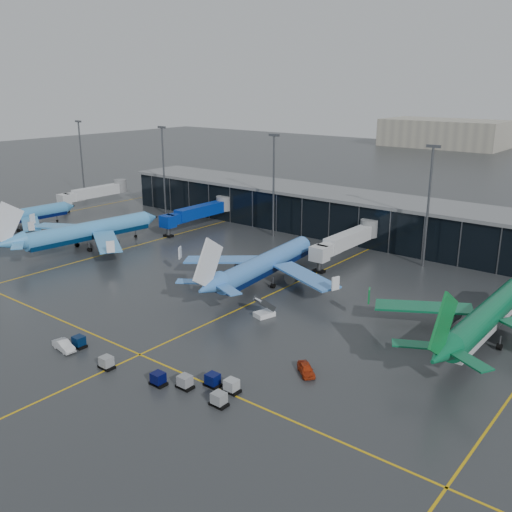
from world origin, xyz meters
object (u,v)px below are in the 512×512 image
Objects in this scene: mobile_airstair at (264,312)px; service_van_red at (306,369)px; airliner_klm_near at (266,252)px; airliner_klm_west at (18,208)px; airliner_aer_lingus at (489,302)px; airliner_arkefly at (89,220)px; baggage_carts at (167,375)px; service_van_white at (64,345)px.

mobile_airstair is 0.86× the size of service_van_red.
airliner_klm_near is at bearing 87.04° from service_van_red.
airliner_aer_lingus is at bearing 6.12° from airliner_klm_west.
mobile_airstair is (10.10, -13.52, -5.49)m from airliner_klm_near.
airliner_klm_west is 0.87× the size of airliner_arkefly.
airliner_klm_west is 1.27× the size of baggage_carts.
airliner_klm_west is at bearing -175.86° from airliner_aer_lingus.
airliner_klm_west is 79.74m from service_van_white.
airliner_klm_west is at bearing 71.38° from service_van_white.
airliner_arkefly reaches higher than airliner_klm_near.
airliner_klm_near is at bearing 13.45° from airliner_arkefly.
baggage_carts is at bearing -66.89° from mobile_airstair.
airliner_klm_west is 77.27m from airliner_klm_near.
airliner_klm_near reaches higher than mobile_airstair.
airliner_arkefly is at bearing 116.42° from service_van_red.
airliner_klm_near is 11.08× the size of mobile_airstair.
service_van_white is at bearing -23.06° from airliner_klm_west.
service_van_white is (-18.33, -3.37, -0.01)m from baggage_carts.
airliner_aer_lingus is at bearing 9.98° from airliner_arkefly.
airliner_aer_lingus reaches higher than mobile_airstair.
airliner_klm_west is 29.55m from airliner_arkefly.
airliner_klm_near is at bearing 142.56° from mobile_airstair.
airliner_aer_lingus is 30.42m from service_van_red.
airliner_aer_lingus is 48.28m from baggage_carts.
airliner_klm_near reaches higher than service_van_red.
airliner_aer_lingus reaches higher than baggage_carts.
airliner_aer_lingus is at bearing 53.50° from baggage_carts.
service_van_white is at bearing -102.42° from mobile_airstair.
service_van_white is at bearing -34.10° from airliner_arkefly.
mobile_airstair is 20.35m from service_van_red.
airliner_arkefly is 76.57m from service_van_red.
airliner_arkefly is at bearing 56.99° from service_van_white.
airliner_arkefly is 47.81m from airliner_klm_near.
airliner_klm_near reaches higher than baggage_carts.
service_van_red is (-15.29, -25.71, -5.51)m from airliner_aer_lingus.
baggage_carts is (90.19, -30.84, -4.91)m from airliner_klm_west.
airliner_aer_lingus is at bearing 10.18° from service_van_red.
service_van_red is (103.44, -17.99, -4.94)m from airliner_klm_west.
airliner_aer_lingus reaches higher than service_van_white.
service_van_red is at bearing -50.16° from airliner_klm_near.
baggage_carts is 7.91× the size of mobile_airstair.
airliner_klm_near is (76.90, 7.53, 0.59)m from airliner_klm_west.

